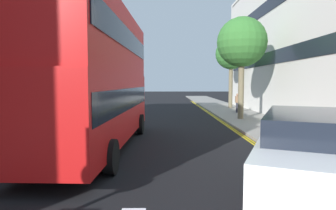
% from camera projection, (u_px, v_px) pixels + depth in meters
% --- Properties ---
extents(sidewalk_right, '(4.00, 80.00, 0.14)m').
position_uv_depth(sidewalk_right, '(271.00, 128.00, 16.67)').
color(sidewalk_right, gray).
rests_on(sidewalk_right, ground).
extents(sidewalk_left, '(4.00, 80.00, 0.14)m').
position_uv_depth(sidewalk_left, '(44.00, 129.00, 16.51)').
color(sidewalk_left, gray).
rests_on(sidewalk_left, ground).
extents(kerb_line_outer, '(0.10, 56.00, 0.01)m').
position_uv_depth(kerb_line_outer, '(244.00, 136.00, 14.66)').
color(kerb_line_outer, yellow).
rests_on(kerb_line_outer, ground).
extents(kerb_line_inner, '(0.10, 56.00, 0.01)m').
position_uv_depth(kerb_line_inner, '(241.00, 136.00, 14.66)').
color(kerb_line_inner, yellow).
rests_on(kerb_line_inner, ground).
extents(double_decker_bus_away, '(3.14, 10.90, 5.64)m').
position_uv_depth(double_decker_bus_away, '(98.00, 74.00, 11.65)').
color(double_decker_bus_away, red).
rests_on(double_decker_bus_away, ground).
extents(taxi_minivan, '(3.63, 5.16, 2.12)m').
position_uv_depth(taxi_minivan, '(315.00, 172.00, 5.26)').
color(taxi_minivan, white).
rests_on(taxi_minivan, ground).
extents(pedestrian_far, '(0.34, 0.22, 1.62)m').
position_uv_depth(pedestrian_far, '(237.00, 103.00, 24.83)').
color(pedestrian_far, '#2D2D38').
rests_on(pedestrian_far, sidewalk_right).
extents(street_tree_near, '(3.46, 3.46, 7.11)m').
position_uv_depth(street_tree_near, '(242.00, 43.00, 20.23)').
color(street_tree_near, '#6B6047').
rests_on(street_tree_near, sidewalk_right).
extents(street_tree_mid, '(3.15, 3.15, 7.06)m').
position_uv_depth(street_tree_mid, '(231.00, 54.00, 29.32)').
color(street_tree_mid, '#6B6047').
rests_on(street_tree_mid, sidewalk_right).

